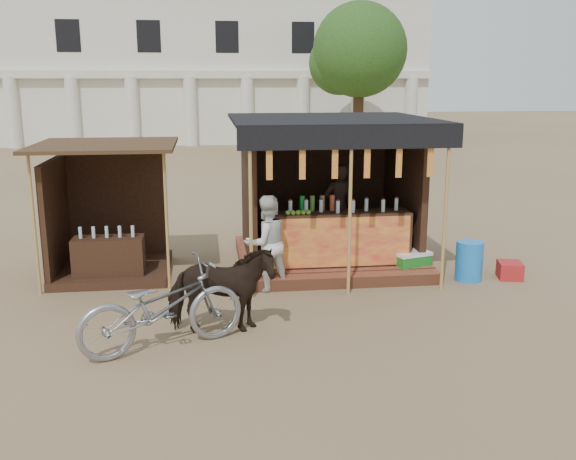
% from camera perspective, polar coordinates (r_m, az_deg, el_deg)
% --- Properties ---
extents(ground, '(120.00, 120.00, 0.00)m').
position_cam_1_polar(ground, '(9.12, 1.30, -9.05)').
color(ground, '#846B4C').
rests_on(ground, ground).
extents(main_stall, '(3.60, 3.61, 2.78)m').
position_cam_1_polar(main_stall, '(12.17, 3.68, 1.68)').
color(main_stall, brown).
rests_on(main_stall, ground).
extents(secondary_stall, '(2.40, 2.40, 2.38)m').
position_cam_1_polar(secondary_stall, '(12.02, -16.19, 0.18)').
color(secondary_stall, '#3A2215').
rests_on(secondary_stall, ground).
extents(cow, '(1.48, 0.69, 1.25)m').
position_cam_1_polar(cow, '(8.93, -6.00, -5.36)').
color(cow, black).
rests_on(cow, ground).
extents(motorbike, '(2.35, 1.56, 1.17)m').
position_cam_1_polar(motorbike, '(8.53, -11.12, -6.72)').
color(motorbike, gray).
rests_on(motorbike, ground).
extents(bystander, '(0.95, 0.85, 1.61)m').
position_cam_1_polar(bystander, '(10.66, -1.95, -1.18)').
color(bystander, silver).
rests_on(bystander, ground).
extents(blue_barrel, '(0.62, 0.62, 0.70)m').
position_cam_1_polar(blue_barrel, '(11.71, 15.81, -2.66)').
color(blue_barrel, blue).
rests_on(blue_barrel, ground).
extents(red_crate, '(0.50, 0.53, 0.30)m').
position_cam_1_polar(red_crate, '(12.09, 19.12, -3.40)').
color(red_crate, '#AA1C1D').
rests_on(red_crate, ground).
extents(cooler, '(0.74, 0.61, 0.46)m').
position_cam_1_polar(cooler, '(11.74, 10.85, -2.95)').
color(cooler, '#1A7922').
rests_on(cooler, ground).
extents(background_building, '(26.00, 7.45, 8.18)m').
position_cam_1_polar(background_building, '(38.29, -8.66, 13.90)').
color(background_building, silver).
rests_on(background_building, ground).
extents(tree, '(4.50, 4.40, 7.00)m').
position_cam_1_polar(tree, '(31.32, 5.98, 15.34)').
color(tree, '#382314').
rests_on(tree, ground).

